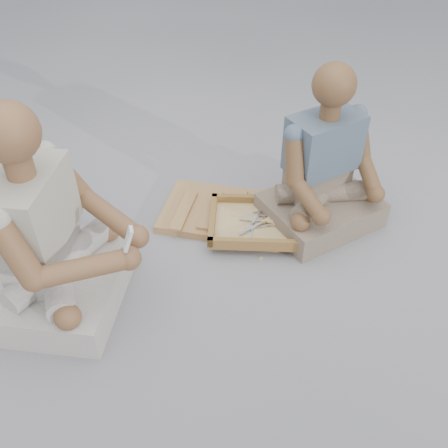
{
  "coord_description": "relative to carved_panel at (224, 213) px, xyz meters",
  "views": [
    {
      "loc": [
        -0.19,
        -1.55,
        1.8
      ],
      "look_at": [
        -0.07,
        0.18,
        0.3
      ],
      "focal_mm": 40.0,
      "sensor_mm": 36.0,
      "label": 1
    }
  ],
  "objects": [
    {
      "name": "chisel_6",
      "position": [
        0.23,
        -0.16,
        0.06
      ],
      "size": [
        0.22,
        0.07,
        0.02
      ],
      "rotation": [
        0.0,
        0.0,
        -0.23
      ],
      "color": "white",
      "rests_on": "tool_tray"
    },
    {
      "name": "chisel_7",
      "position": [
        0.33,
        -0.13,
        0.06
      ],
      "size": [
        0.22,
        0.06,
        0.02
      ],
      "rotation": [
        0.0,
        0.0,
        -0.22
      ],
      "color": "white",
      "rests_on": "tool_tray"
    },
    {
      "name": "wood_chip_6",
      "position": [
        0.0,
        -0.05,
        -0.02
      ],
      "size": [
        0.02,
        0.02,
        0.0
      ],
      "primitive_type": "cube",
      "rotation": [
        0.0,
        0.0,
        0.06
      ],
      "color": "tan",
      "rests_on": "ground"
    },
    {
      "name": "craftsman",
      "position": [
        -0.77,
        -0.54,
        0.32
      ],
      "size": [
        0.72,
        0.73,
        1.0
      ],
      "rotation": [
        0.0,
        0.0,
        -1.77
      ],
      "color": "beige",
      "rests_on": "ground"
    },
    {
      "name": "wood_chip_1",
      "position": [
        0.41,
        0.07,
        -0.02
      ],
      "size": [
        0.02,
        0.02,
        0.0
      ],
      "primitive_type": "cube",
      "rotation": [
        0.0,
        0.0,
        1.31
      ],
      "color": "tan",
      "rests_on": "ground"
    },
    {
      "name": "chisel_2",
      "position": [
        0.28,
        -0.04,
        0.05
      ],
      "size": [
        0.22,
        0.06,
        0.02
      ],
      "rotation": [
        0.0,
        0.0,
        0.18
      ],
      "color": "white",
      "rests_on": "tool_tray"
    },
    {
      "name": "wood_chip_7",
      "position": [
        0.18,
        0.23,
        -0.02
      ],
      "size": [
        0.02,
        0.02,
        0.0
      ],
      "primitive_type": "cube",
      "rotation": [
        0.0,
        0.0,
        2.53
      ],
      "color": "tan",
      "rests_on": "ground"
    },
    {
      "name": "companion",
      "position": [
        0.51,
        -0.06,
        0.28
      ],
      "size": [
        0.71,
        0.66,
        0.89
      ],
      "rotation": [
        0.0,
        0.0,
        3.6
      ],
      "color": "gray",
      "rests_on": "ground"
    },
    {
      "name": "wood_chip_12",
      "position": [
        -0.0,
        0.12,
        -0.02
      ],
      "size": [
        0.02,
        0.02,
        0.0
      ],
      "primitive_type": "cube",
      "rotation": [
        0.0,
        0.0,
        2.95
      ],
      "color": "tan",
      "rests_on": "ground"
    },
    {
      "name": "wood_chip_3",
      "position": [
        0.31,
        0.04,
        -0.02
      ],
      "size": [
        0.02,
        0.02,
        0.0
      ],
      "primitive_type": "cube",
      "rotation": [
        0.0,
        0.0,
        2.63
      ],
      "color": "tan",
      "rests_on": "ground"
    },
    {
      "name": "ground",
      "position": [
        0.04,
        -0.59,
        -0.02
      ],
      "size": [
        60.0,
        60.0,
        0.0
      ],
      "primitive_type": "plane",
      "color": "#99989D",
      "rests_on": "ground"
    },
    {
      "name": "wood_chip_10",
      "position": [
        0.4,
        -0.13,
        -0.02
      ],
      "size": [
        0.02,
        0.02,
        0.0
      ],
      "primitive_type": "cube",
      "rotation": [
        0.0,
        0.0,
        1.71
      ],
      "color": "tan",
      "rests_on": "ground"
    },
    {
      "name": "wood_chip_0",
      "position": [
        0.16,
        -0.35,
        -0.02
      ],
      "size": [
        0.02,
        0.02,
        0.0
      ],
      "primitive_type": "cube",
      "rotation": [
        0.0,
        0.0,
        1.02
      ],
      "color": "tan",
      "rests_on": "ground"
    },
    {
      "name": "chisel_5",
      "position": [
        0.33,
        -0.21,
        0.05
      ],
      "size": [
        0.19,
        0.14,
        0.02
      ],
      "rotation": [
        0.0,
        0.0,
        -0.62
      ],
      "color": "white",
      "rests_on": "tool_tray"
    },
    {
      "name": "wood_chip_5",
      "position": [
        -0.12,
        0.07,
        -0.02
      ],
      "size": [
        0.02,
        0.02,
        0.0
      ],
      "primitive_type": "cube",
      "rotation": [
        0.0,
        0.0,
        0.16
      ],
      "color": "tan",
      "rests_on": "ground"
    },
    {
      "name": "chisel_1",
      "position": [
        0.2,
        -0.16,
        0.06
      ],
      "size": [
        0.19,
        0.13,
        0.02
      ],
      "rotation": [
        0.0,
        0.0,
        0.57
      ],
      "color": "white",
      "rests_on": "tool_tray"
    },
    {
      "name": "carved_panel",
      "position": [
        0.0,
        0.0,
        0.0
      ],
      "size": [
        0.78,
        0.63,
        0.04
      ],
      "primitive_type": "cube",
      "rotation": [
        0.0,
        0.0,
        -0.3
      ],
      "color": "#A87141",
      "rests_on": "ground"
    },
    {
      "name": "wood_chip_9",
      "position": [
        0.17,
        -0.07,
        -0.02
      ],
      "size": [
        0.02,
        0.02,
        0.0
      ],
      "primitive_type": "cube",
      "rotation": [
        0.0,
        0.0,
        0.59
      ],
      "color": "tan",
      "rests_on": "ground"
    },
    {
      "name": "chisel_0",
      "position": [
        0.16,
        -0.13,
        0.05
      ],
      "size": [
        0.09,
        0.21,
        0.02
      ],
      "rotation": [
        0.0,
        0.0,
        1.21
      ],
      "color": "white",
      "rests_on": "tool_tray"
    },
    {
      "name": "mobile_phone",
      "position": [
        -0.43,
        -0.67,
        0.45
      ],
      "size": [
        0.06,
        0.05,
        0.11
      ],
      "rotation": [
        -0.35,
        0.0,
        -1.41
      ],
      "color": "silver",
      "rests_on": "craftsman"
    },
    {
      "name": "chisel_3",
      "position": [
        0.26,
        -0.17,
        0.05
      ],
      "size": [
        0.22,
        0.05,
        0.02
      ],
      "rotation": [
        0.0,
        0.0,
        0.13
      ],
      "color": "white",
      "rests_on": "tool_tray"
    },
    {
      "name": "wood_chip_4",
      "position": [
        0.41,
        0.04,
        -0.02
      ],
      "size": [
        0.02,
        0.02,
        0.0
      ],
      "primitive_type": "cube",
      "rotation": [
        0.0,
        0.0,
        2.71
      ],
      "color": "tan",
      "rests_on": "ground"
    },
    {
      "name": "wood_chip_2",
      "position": [
        0.29,
        -0.29,
        -0.02
      ],
      "size": [
        0.02,
        0.02,
        0.0
      ],
      "primitive_type": "cube",
      "rotation": [
        0.0,
        0.0,
        2.88
      ],
      "color": "tan",
      "rests_on": "ground"
    },
    {
      "name": "chisel_4",
      "position": [
        0.21,
        -0.02,
        0.06
      ],
      "size": [
        0.12,
        0.2,
        0.02
      ],
      "rotation": [
        0.0,
        0.0,
        1.08
      ],
      "color": "white",
      "rests_on": "tool_tray"
    },
    {
      "name": "wood_chip_8",
      "position": [
        -0.07,
        -0.06,
        -0.02
      ],
      "size": [
        0.02,
        0.02,
        0.0
      ],
      "primitive_type": "cube",
      "rotation": [
        0.0,
        0.0,
        0.24
      ],
      "color": "tan",
      "rests_on": "ground"
    },
    {
      "name": "wood_chip_11",
      "position": [
        0.07,
        -0.27,
        -0.02
      ],
      "size": [
        0.02,
        0.02,
        0.0
      ],
      "primitive_type": "cube",
      "rotation": [
        0.0,
        0.0,
        2.24
      ],
      "color": "tan",
      "rests_on": "ground"
    },
    {
      "name": "tool_tray",
      "position": [
        0.16,
        -0.14,
        0.04
      ],
      "size": [
        0.53,
        0.44,
        0.06
      ],
      "rotation": [
        0.0,
        0.0,
        -0.11
      ],
      "color": "brown",
      "rests_on": "carved_panel"
    }
  ]
}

